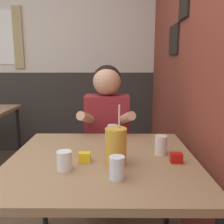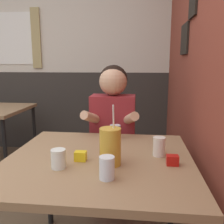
# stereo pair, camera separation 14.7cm
# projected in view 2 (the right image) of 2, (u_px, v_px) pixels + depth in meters

# --- Properties ---
(brick_wall_right) EXTENTS (0.08, 4.43, 2.70)m
(brick_wall_right) POSITION_uv_depth(u_px,v_px,m) (191.00, 47.00, 2.01)
(brick_wall_right) COLOR brown
(brick_wall_right) RESTS_ON ground_plane
(back_wall) EXTENTS (5.89, 0.09, 2.70)m
(back_wall) POSITION_uv_depth(u_px,v_px,m) (60.00, 53.00, 3.38)
(back_wall) COLOR beige
(back_wall) RESTS_ON ground_plane
(main_table) EXTENTS (0.99, 0.94, 0.73)m
(main_table) POSITION_uv_depth(u_px,v_px,m) (99.00, 168.00, 1.35)
(main_table) COLOR #93704C
(main_table) RESTS_ON ground_plane
(person_seated) EXTENTS (0.42, 0.41, 1.21)m
(person_seated) POSITION_uv_depth(u_px,v_px,m) (113.00, 137.00, 1.98)
(person_seated) COLOR maroon
(person_seated) RESTS_ON ground_plane
(cocktail_pitcher) EXTENTS (0.11, 0.11, 0.31)m
(cocktail_pitcher) POSITION_uv_depth(u_px,v_px,m) (110.00, 146.00, 1.23)
(cocktail_pitcher) COLOR gold
(cocktail_pitcher) RESTS_ON main_table
(glass_near_pitcher) EXTENTS (0.07, 0.07, 0.10)m
(glass_near_pitcher) POSITION_uv_depth(u_px,v_px,m) (107.00, 168.00, 1.09)
(glass_near_pitcher) COLOR silver
(glass_near_pitcher) RESTS_ON main_table
(glass_center) EXTENTS (0.07, 0.07, 0.09)m
(glass_center) POSITION_uv_depth(u_px,v_px,m) (58.00, 159.00, 1.20)
(glass_center) COLOR silver
(glass_center) RESTS_ON main_table
(glass_far_side) EXTENTS (0.07, 0.07, 0.11)m
(glass_far_side) POSITION_uv_depth(u_px,v_px,m) (159.00, 147.00, 1.36)
(glass_far_side) COLOR silver
(glass_far_side) RESTS_ON main_table
(glass_by_brick) EXTENTS (0.07, 0.07, 0.09)m
(glass_by_brick) POSITION_uv_depth(u_px,v_px,m) (115.00, 132.00, 1.68)
(glass_by_brick) COLOR silver
(glass_by_brick) RESTS_ON main_table
(condiment_ketchup) EXTENTS (0.06, 0.04, 0.05)m
(condiment_ketchup) POSITION_uv_depth(u_px,v_px,m) (172.00, 160.00, 1.24)
(condiment_ketchup) COLOR #B7140F
(condiment_ketchup) RESTS_ON main_table
(condiment_mustard) EXTENTS (0.06, 0.04, 0.05)m
(condiment_mustard) POSITION_uv_depth(u_px,v_px,m) (81.00, 156.00, 1.29)
(condiment_mustard) COLOR yellow
(condiment_mustard) RESTS_ON main_table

